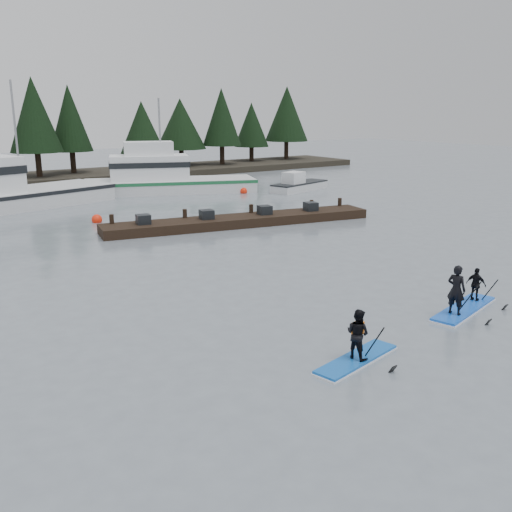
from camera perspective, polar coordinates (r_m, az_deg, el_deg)
ground at (r=17.12m, az=11.48°, el=-7.77°), size 160.00×160.00×0.00m
far_shore at (r=54.50m, az=-22.00°, el=7.10°), size 70.00×8.00×0.60m
treeline at (r=54.53m, az=-21.97°, el=6.79°), size 60.00×4.00×8.00m
fishing_boat_medium at (r=45.44m, az=-9.04°, el=7.00°), size 13.57×8.15×7.99m
skiff at (r=46.10m, az=4.39°, el=6.95°), size 5.78×3.12×0.65m
floating_dock at (r=32.19m, az=-1.56°, el=3.55°), size 15.62×4.89×0.52m
buoy_b at (r=34.31m, az=-15.61°, el=3.26°), size 0.60×0.60×0.60m
buoy_c at (r=44.54m, az=-1.24°, el=6.30°), size 0.55×0.55×0.55m
paddleboard_solo at (r=15.17m, az=10.10°, el=-8.45°), size 2.93×1.27×1.89m
paddleboard_duo at (r=19.66m, az=20.08°, el=-3.74°), size 3.50×1.64×2.22m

